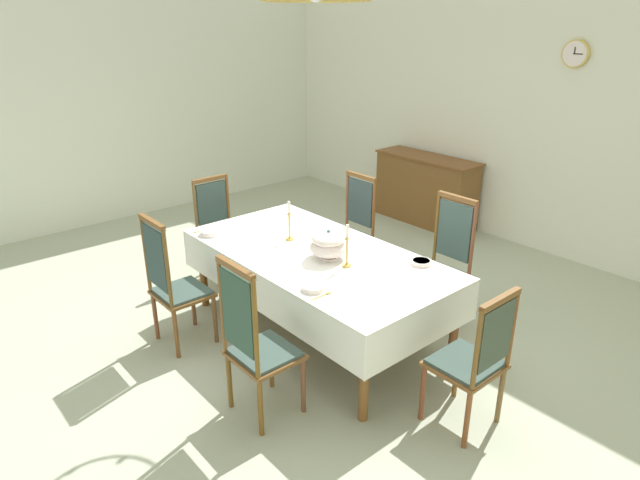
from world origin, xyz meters
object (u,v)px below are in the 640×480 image
at_px(chair_south_a, 173,283).
at_px(chair_north_b, 444,261).
at_px(dining_table, 317,260).
at_px(bowl_far_left, 421,262).
at_px(bowl_near_left, 210,232).
at_px(bowl_near_right, 313,287).
at_px(soup_tureen, 328,244).
at_px(chair_head_west, 220,227).
at_px(candlestick_east, 347,250).
at_px(spoon_primary, 206,230).
at_px(chair_south_b, 255,342).
at_px(sideboard, 426,190).
at_px(spoon_secondary, 326,294).
at_px(mounted_clock, 576,54).
at_px(chair_north_a, 351,227).
at_px(candlestick_west, 289,225).
at_px(chair_head_east, 474,358).

distance_m(chair_south_a, chair_north_b, 2.34).
distance_m(dining_table, bowl_far_left, 0.87).
relative_size(bowl_near_left, bowl_near_right, 1.07).
distance_m(soup_tureen, bowl_far_left, 0.75).
xyz_separation_m(dining_table, chair_head_west, (-1.58, 0.00, -0.15)).
bearing_deg(bowl_far_left, bowl_near_left, -150.09).
bearing_deg(candlestick_east, spoon_primary, -162.53).
bearing_deg(chair_north_b, chair_south_b, 90.00).
bearing_deg(sideboard, spoon_secondary, 118.41).
distance_m(spoon_primary, mounted_clock, 4.17).
bearing_deg(chair_north_a, candlestick_west, 104.48).
distance_m(chair_head_east, candlestick_west, 1.98).
relative_size(spoon_secondary, mounted_clock, 0.63).
xyz_separation_m(chair_north_a, candlestick_west, (0.26, -1.01, 0.35)).
bearing_deg(chair_north_b, chair_north_a, 0.16).
distance_m(chair_south_a, bowl_far_left, 2.02).
distance_m(chair_north_a, sideboard, 2.02).
distance_m(dining_table, bowl_near_left, 1.05).
bearing_deg(chair_head_west, candlestick_west, 90.00).
bearing_deg(mounted_clock, bowl_near_left, -110.05).
relative_size(chair_head_west, mounted_clock, 3.73).
bearing_deg(mounted_clock, spoon_primary, -111.76).
distance_m(soup_tureen, sideboard, 3.27).
distance_m(chair_head_east, sideboard, 4.05).
height_order(candlestick_west, mounted_clock, mounted_clock).
bearing_deg(spoon_secondary, chair_north_b, 91.93).
bearing_deg(spoon_primary, candlestick_east, 29.94).
height_order(chair_north_a, bowl_near_right, chair_north_a).
distance_m(bowl_far_left, mounted_clock, 3.09).
bearing_deg(candlestick_west, chair_head_east, 0.00).
relative_size(dining_table, chair_head_east, 2.27).
bearing_deg(spoon_primary, candlestick_west, 45.68).
distance_m(chair_north_b, spoon_primary, 2.17).
bearing_deg(mounted_clock, candlestick_west, -103.57).
relative_size(dining_table, bowl_far_left, 14.16).
relative_size(candlestick_west, sideboard, 0.25).
distance_m(chair_north_b, bowl_far_left, 0.59).
xyz_separation_m(chair_north_a, bowl_near_left, (-0.31, -1.48, 0.23)).
distance_m(chair_north_a, spoon_secondary, 1.91).
bearing_deg(soup_tureen, chair_north_b, 68.02).
relative_size(soup_tureen, candlestick_east, 0.90).
xyz_separation_m(chair_north_a, spoon_secondary, (1.24, -1.44, 0.21)).
bearing_deg(sideboard, bowl_far_left, 128.12).
bearing_deg(bowl_far_left, dining_table, -146.33).
relative_size(chair_north_b, spoon_secondary, 6.53).
relative_size(chair_head_east, bowl_near_right, 6.18).
relative_size(chair_north_b, spoon_primary, 6.63).
height_order(bowl_far_left, spoon_secondary, bowl_far_left).
distance_m(chair_north_a, chair_head_west, 1.39).
bearing_deg(bowl_near_right, chair_head_west, 167.58).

